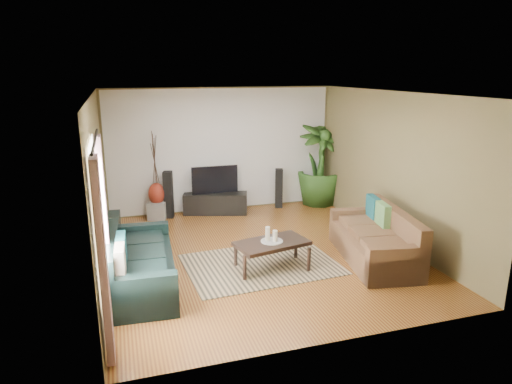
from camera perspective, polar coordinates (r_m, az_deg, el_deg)
name	(u,v)px	position (r m, az deg, el deg)	size (l,w,h in m)	color
floor	(259,254)	(7.89, 0.43, -7.75)	(5.50, 5.50, 0.00)	#8F5E25
ceiling	(260,93)	(7.28, 0.48, 12.25)	(5.50, 5.50, 0.00)	white
wall_back	(222,150)	(10.07, -4.32, 5.25)	(5.00, 5.00, 0.00)	brown
wall_front	(337,233)	(5.02, 10.06, -5.03)	(5.00, 5.00, 0.00)	brown
wall_left	(99,189)	(7.14, -19.04, 0.39)	(5.50, 5.50, 0.00)	brown
wall_right	(392,168)	(8.55, 16.66, 2.90)	(5.50, 5.50, 0.00)	brown
backwall_panel	(222,150)	(10.06, -4.31, 5.24)	(4.90, 4.90, 0.00)	white
window_pane	(97,218)	(5.58, -19.22, -3.06)	(1.80, 1.80, 0.00)	white
curtain_near	(103,263)	(4.96, -18.60, -8.36)	(0.08, 0.35, 2.20)	gray
curtain_far	(104,218)	(6.37, -18.42, -3.15)	(0.08, 0.35, 2.20)	gray
curtain_rod	(95,140)	(5.38, -19.51, 6.13)	(0.03, 0.03, 1.90)	black
sofa_left	(140,258)	(6.87, -14.30, -7.96)	(2.18, 0.94, 0.85)	black
sofa_right	(374,236)	(7.75, 14.53, -5.29)	(2.04, 0.92, 0.85)	brown
area_rug	(261,264)	(7.48, 0.63, -9.02)	(2.39, 1.69, 0.01)	tan
coffee_table	(272,255)	(7.26, 1.98, -7.89)	(1.12, 0.61, 0.46)	black
candle_tray	(272,241)	(7.17, 2.00, -6.15)	(0.35, 0.35, 0.02)	#979792
candle_tall	(268,234)	(7.13, 1.47, -5.22)	(0.07, 0.07, 0.22)	beige
candle_mid	(275,236)	(7.11, 2.41, -5.52)	(0.07, 0.07, 0.17)	beige
candle_short	(275,235)	(7.21, 2.37, -5.34)	(0.07, 0.07, 0.14)	beige
tv_stand	(216,203)	(10.02, -5.08, -1.40)	(1.37, 0.41, 0.46)	black
television	(215,180)	(9.90, -5.18, 1.55)	(1.01, 0.05, 0.60)	black
speaker_left	(168,195)	(9.81, -10.89, -0.32)	(0.18, 0.20, 1.00)	black
speaker_right	(279,188)	(10.38, 2.88, 0.47)	(0.16, 0.18, 0.90)	black
potted_plant	(320,164)	(10.64, 7.94, 3.44)	(1.05, 1.05, 1.88)	#224416
plant_pot	(318,198)	(10.83, 7.79, -0.75)	(0.35, 0.35, 0.27)	black
pedestal	(158,210)	(9.88, -12.21, -2.20)	(0.37, 0.37, 0.37)	gray
vase	(157,194)	(9.78, -12.32, -0.22)	(0.34, 0.34, 0.47)	maroon
side_table	(137,247)	(7.75, -14.64, -6.69)	(0.47, 0.47, 0.50)	olive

